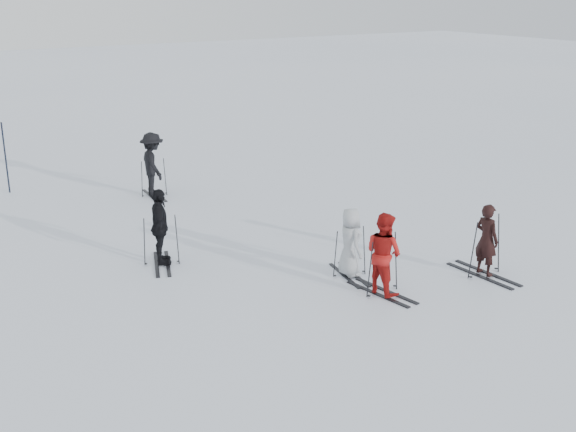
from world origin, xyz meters
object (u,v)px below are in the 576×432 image
object	(u,v)px
skier_near_dark	(486,241)
skier_grey	(350,243)
skier_red	(384,254)
skier_uphill_far	(153,165)
piste_marker	(6,158)
skier_uphill_left	(160,228)

from	to	relation	value
skier_near_dark	skier_grey	distance (m)	2.94
skier_red	skier_uphill_far	world-z (taller)	skier_uphill_far
skier_near_dark	piste_marker	xyz separation A→B (m)	(-7.47, 12.20, 0.28)
piste_marker	skier_near_dark	bearing A→B (deg)	-58.51
skier_red	skier_near_dark	bearing A→B (deg)	-108.00
skier_red	skier_grey	xyz separation A→B (m)	(-0.02, 1.11, -0.10)
skier_red	piste_marker	world-z (taller)	piste_marker
skier_uphill_left	skier_red	bearing A→B (deg)	-120.19
skier_uphill_left	skier_uphill_far	distance (m)	5.61
skier_grey	skier_uphill_far	bearing A→B (deg)	20.35
skier_grey	skier_uphill_left	size ratio (longest dim) A/B	0.87
skier_grey	piste_marker	size ratio (longest dim) A/B	0.70
skier_red	skier_grey	world-z (taller)	skier_red
skier_red	skier_grey	distance (m)	1.12
skier_grey	skier_uphill_left	xyz separation A→B (m)	(-3.24, 2.74, 0.12)
skier_near_dark	piste_marker	bearing A→B (deg)	27.81
skier_near_dark	skier_uphill_left	world-z (taller)	skier_uphill_left
skier_near_dark	skier_red	xyz separation A→B (m)	(-2.50, 0.40, 0.06)
skier_near_dark	skier_uphill_far	xyz separation A→B (m)	(-3.85, 9.54, 0.15)
skier_near_dark	skier_red	distance (m)	2.53
skier_uphill_left	skier_near_dark	bearing A→B (deg)	-106.90
skier_uphill_far	piste_marker	size ratio (longest dim) A/B	0.88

